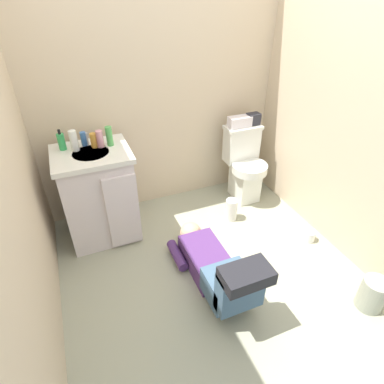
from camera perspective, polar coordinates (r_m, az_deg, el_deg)
The scene contains 18 objects.
ground_plane at distance 2.66m, azimuth 2.74°, elevation -13.41°, with size 2.74×3.15×0.04m, color #9A9A80.
wall_back at distance 2.94m, azimuth -6.19°, elevation 19.28°, with size 2.40×0.08×2.40m, color beige.
wall_right at distance 2.64m, azimuth 27.82°, elevation 14.03°, with size 0.08×2.15×2.40m, color beige.
toilet at distance 3.28m, azimuth 9.38°, elevation 4.87°, with size 0.36×0.46×0.75m.
vanity_cabinet at distance 2.80m, azimuth -16.33°, elevation -0.44°, with size 0.60×0.53×0.82m.
faucet at distance 2.71m, azimuth -18.38°, elevation 9.07°, with size 0.02×0.02×0.10m, color silver.
person_plumber at distance 2.39m, azimuth 4.41°, elevation -13.44°, with size 0.39×1.06×0.52m.
tissue_box at distance 3.14m, azimuth 8.55°, elevation 12.39°, with size 0.22×0.11×0.10m, color silver.
toiletry_bag at distance 3.21m, azimuth 10.93°, elevation 12.76°, with size 0.12×0.09×0.11m, color #26262D.
soap_dispenser at distance 2.69m, azimuth -22.40°, elevation 8.39°, with size 0.06×0.06×0.17m.
bottle_white at distance 2.63m, azimuth -20.47°, elevation 8.61°, with size 0.06×0.06×0.16m, color white.
bottle_blue at distance 2.70m, azimuth -18.89°, elevation 9.03°, with size 0.05×0.05×0.11m, color #3A6CB1.
bottle_amber at distance 2.65m, azimuth -17.25°, elevation 8.85°, with size 0.05×0.05×0.12m, color gold.
bottle_pink at distance 2.64m, azimuth -16.21°, elevation 9.16°, with size 0.06×0.06×0.14m, color pink.
bottle_green at distance 2.64m, azimuth -14.65°, elevation 9.68°, with size 0.05×0.05×0.16m, color #4CA44E.
trash_can at distance 2.62m, azimuth 29.69°, elevation -15.64°, with size 0.18×0.18×0.25m, color gray.
paper_towel_roll at distance 3.05m, azimuth 7.08°, elevation -3.13°, with size 0.11×0.11×0.21m, color white.
toilet_paper_roll at distance 3.01m, azimuth 20.22°, elevation -7.32°, with size 0.11×0.11×0.10m, color white.
Camera 1 is at (-0.80, -1.62, 1.93)m, focal length 29.69 mm.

